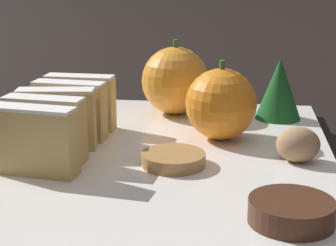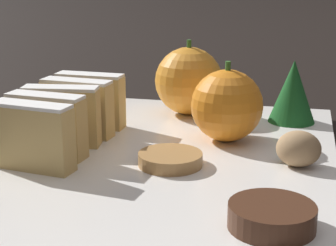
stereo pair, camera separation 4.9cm
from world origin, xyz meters
TOP-DOWN VIEW (x-y plane):
  - ground_plane at (0.00, 0.00)m, footprint 6.00×6.00m
  - serving_platter at (0.00, 0.00)m, footprint 0.29×0.40m
  - stollen_slice_front at (-0.10, -0.06)m, footprint 0.07×0.03m
  - stollen_slice_second at (-0.10, -0.03)m, footprint 0.07×0.03m
  - stollen_slice_third at (-0.10, 0.01)m, footprint 0.07×0.03m
  - stollen_slice_fourth at (-0.10, 0.04)m, footprint 0.07×0.03m
  - stollen_slice_fifth at (-0.10, 0.07)m, footprint 0.07×0.02m
  - orange_near at (-0.01, 0.14)m, footprint 0.08×0.08m
  - orange_far at (0.04, 0.06)m, footprint 0.07×0.07m
  - walnut at (0.11, 0.00)m, footprint 0.04×0.03m
  - chocolate_cookie at (0.10, -0.12)m, footprint 0.06×0.06m
  - gingerbread_cookie at (0.01, -0.02)m, footprint 0.05×0.05m
  - evergreen_sprig at (0.10, 0.14)m, footprint 0.05×0.05m

SIDE VIEW (x-z plane):
  - ground_plane at x=0.00m, z-range 0.00..0.00m
  - serving_platter at x=0.00m, z-range 0.00..0.01m
  - gingerbread_cookie at x=0.01m, z-range 0.01..0.02m
  - chocolate_cookie at x=0.10m, z-range 0.01..0.03m
  - walnut at x=0.11m, z-range 0.01..0.04m
  - stollen_slice_front at x=-0.10m, z-range 0.01..0.07m
  - stollen_slice_second at x=-0.10m, z-range 0.01..0.07m
  - stollen_slice_third at x=-0.10m, z-range 0.01..0.07m
  - stollen_slice_fourth at x=-0.10m, z-range 0.01..0.07m
  - stollen_slice_fifth at x=-0.10m, z-range 0.01..0.07m
  - evergreen_sprig at x=0.10m, z-range 0.01..0.08m
  - orange_far at x=0.04m, z-range 0.01..0.08m
  - orange_near at x=-0.01m, z-range 0.01..0.09m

